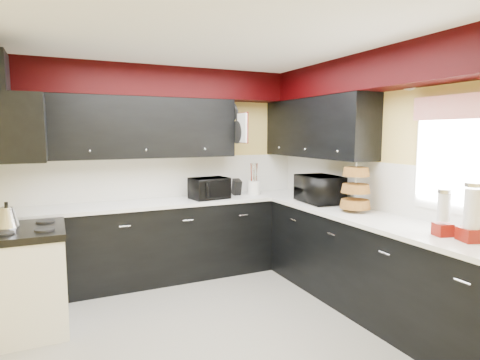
# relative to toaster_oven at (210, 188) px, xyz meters

# --- Properties ---
(ground) EXTENTS (3.60, 3.60, 0.00)m
(ground) POSITION_rel_toaster_oven_xyz_m (-0.46, -1.44, -1.07)
(ground) COLOR gray
(ground) RESTS_ON ground
(wall_back) EXTENTS (3.60, 0.06, 2.50)m
(wall_back) POSITION_rel_toaster_oven_xyz_m (-0.46, 0.36, 0.18)
(wall_back) COLOR #E0C666
(wall_back) RESTS_ON ground
(wall_right) EXTENTS (0.06, 3.60, 2.50)m
(wall_right) POSITION_rel_toaster_oven_xyz_m (1.34, -1.44, 0.18)
(wall_right) COLOR #E0C666
(wall_right) RESTS_ON ground
(ceiling) EXTENTS (3.60, 3.60, 0.06)m
(ceiling) POSITION_rel_toaster_oven_xyz_m (-0.46, -1.44, 1.43)
(ceiling) COLOR white
(ceiling) RESTS_ON wall_back
(cab_back) EXTENTS (3.60, 0.60, 0.90)m
(cab_back) POSITION_rel_toaster_oven_xyz_m (-0.46, 0.06, -0.62)
(cab_back) COLOR black
(cab_back) RESTS_ON ground
(cab_right) EXTENTS (0.60, 3.00, 0.90)m
(cab_right) POSITION_rel_toaster_oven_xyz_m (1.04, -1.74, -0.62)
(cab_right) COLOR black
(cab_right) RESTS_ON ground
(counter_back) EXTENTS (3.62, 0.64, 0.04)m
(counter_back) POSITION_rel_toaster_oven_xyz_m (-0.46, 0.06, -0.15)
(counter_back) COLOR white
(counter_back) RESTS_ON cab_back
(counter_right) EXTENTS (0.64, 3.02, 0.04)m
(counter_right) POSITION_rel_toaster_oven_xyz_m (1.04, -1.74, -0.15)
(counter_right) COLOR white
(counter_right) RESTS_ON cab_right
(splash_back) EXTENTS (3.60, 0.02, 0.50)m
(splash_back) POSITION_rel_toaster_oven_xyz_m (-0.46, 0.35, 0.12)
(splash_back) COLOR white
(splash_back) RESTS_ON counter_back
(splash_right) EXTENTS (0.02, 3.60, 0.50)m
(splash_right) POSITION_rel_toaster_oven_xyz_m (1.33, -1.44, 0.12)
(splash_right) COLOR white
(splash_right) RESTS_ON counter_right
(upper_back) EXTENTS (2.60, 0.35, 0.70)m
(upper_back) POSITION_rel_toaster_oven_xyz_m (-0.96, 0.19, 0.73)
(upper_back) COLOR black
(upper_back) RESTS_ON wall_back
(upper_right) EXTENTS (0.35, 1.80, 0.70)m
(upper_right) POSITION_rel_toaster_oven_xyz_m (1.17, -0.54, 0.73)
(upper_right) COLOR black
(upper_right) RESTS_ON wall_right
(soffit_back) EXTENTS (3.60, 0.36, 0.35)m
(soffit_back) POSITION_rel_toaster_oven_xyz_m (-0.46, 0.18, 1.26)
(soffit_back) COLOR black
(soffit_back) RESTS_ON wall_back
(soffit_right) EXTENTS (0.36, 3.24, 0.35)m
(soffit_right) POSITION_rel_toaster_oven_xyz_m (1.16, -1.62, 1.26)
(soffit_right) COLOR black
(soffit_right) RESTS_ON wall_right
(stove) EXTENTS (0.60, 0.75, 0.86)m
(stove) POSITION_rel_toaster_oven_xyz_m (-1.96, -0.69, -0.64)
(stove) COLOR white
(stove) RESTS_ON ground
(cooktop) EXTENTS (0.62, 0.77, 0.06)m
(cooktop) POSITION_rel_toaster_oven_xyz_m (-1.96, -0.69, -0.18)
(cooktop) COLOR black
(cooktop) RESTS_ON stove
(hood) EXTENTS (0.50, 0.78, 0.55)m
(hood) POSITION_rel_toaster_oven_xyz_m (-2.01, -0.69, 0.71)
(hood) COLOR black
(hood) RESTS_ON wall_left
(window) EXTENTS (0.03, 0.86, 0.96)m
(window) POSITION_rel_toaster_oven_xyz_m (1.33, -2.34, 0.48)
(window) COLOR white
(window) RESTS_ON wall_right
(valance) EXTENTS (0.04, 0.88, 0.20)m
(valance) POSITION_rel_toaster_oven_xyz_m (1.27, -2.34, 0.88)
(valance) COLOR red
(valance) RESTS_ON wall_right
(pan_top) EXTENTS (0.03, 0.22, 0.40)m
(pan_top) POSITION_rel_toaster_oven_xyz_m (0.36, 0.11, 0.93)
(pan_top) COLOR black
(pan_top) RESTS_ON upper_back
(pan_mid) EXTENTS (0.03, 0.28, 0.46)m
(pan_mid) POSITION_rel_toaster_oven_xyz_m (0.36, -0.02, 0.68)
(pan_mid) COLOR black
(pan_mid) RESTS_ON upper_back
(pan_low) EXTENTS (0.03, 0.24, 0.42)m
(pan_low) POSITION_rel_toaster_oven_xyz_m (0.36, 0.24, 0.65)
(pan_low) COLOR black
(pan_low) RESTS_ON upper_back
(cut_board) EXTENTS (0.03, 0.26, 0.35)m
(cut_board) POSITION_rel_toaster_oven_xyz_m (0.37, -0.14, 0.73)
(cut_board) COLOR white
(cut_board) RESTS_ON upper_back
(baskets) EXTENTS (0.27, 0.27, 0.50)m
(baskets) POSITION_rel_toaster_oven_xyz_m (1.06, -1.39, 0.11)
(baskets) COLOR brown
(baskets) RESTS_ON upper_right
(deco_plate) EXTENTS (0.03, 0.24, 0.24)m
(deco_plate) POSITION_rel_toaster_oven_xyz_m (1.31, -1.79, 1.18)
(deco_plate) COLOR white
(deco_plate) RESTS_ON wall_right
(toaster_oven) EXTENTS (0.49, 0.43, 0.26)m
(toaster_oven) POSITION_rel_toaster_oven_xyz_m (0.00, 0.00, 0.00)
(toaster_oven) COLOR black
(toaster_oven) RESTS_ON counter_back
(microwave) EXTENTS (0.43, 0.59, 0.31)m
(microwave) POSITION_rel_toaster_oven_xyz_m (1.06, -0.79, 0.03)
(microwave) COLOR black
(microwave) RESTS_ON counter_right
(utensil_crock) EXTENTS (0.20, 0.20, 0.18)m
(utensil_crock) POSITION_rel_toaster_oven_xyz_m (0.64, 0.07, -0.04)
(utensil_crock) COLOR white
(utensil_crock) RESTS_ON counter_back
(knife_block) EXTENTS (0.10, 0.14, 0.20)m
(knife_block) POSITION_rel_toaster_oven_xyz_m (0.42, 0.12, -0.03)
(knife_block) COLOR black
(knife_block) RESTS_ON counter_back
(kettle) EXTENTS (0.23, 0.23, 0.18)m
(kettle) POSITION_rel_toaster_oven_xyz_m (-2.11, -0.57, -0.06)
(kettle) COLOR silver
(kettle) RESTS_ON cooktop
(dispenser_a) EXTENTS (0.15, 0.15, 0.32)m
(dispenser_a) POSITION_rel_toaster_oven_xyz_m (1.02, -2.44, 0.03)
(dispenser_a) COLOR #640A00
(dispenser_a) RESTS_ON counter_right
(dispenser_b) EXTENTS (0.20, 0.20, 0.42)m
(dispenser_b) POSITION_rel_toaster_oven_xyz_m (1.07, -2.64, 0.08)
(dispenser_b) COLOR maroon
(dispenser_b) RESTS_ON counter_right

